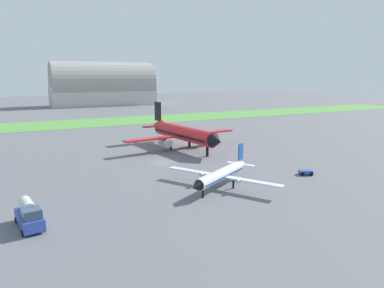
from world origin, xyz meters
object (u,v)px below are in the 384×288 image
object	(u,v)px
airplane_foreground_turboprop	(222,174)
baggage_cart_near_gate	(306,172)
fuel_truck_midfield	(29,215)
airplane_midfield_jet	(182,133)

from	to	relation	value
airplane_foreground_turboprop	baggage_cart_near_gate	bearing A→B (deg)	147.48
airplane_foreground_turboprop	baggage_cart_near_gate	world-z (taller)	airplane_foreground_turboprop
airplane_foreground_turboprop	baggage_cart_near_gate	xyz separation A→B (m)	(18.16, -0.86, -1.72)
airplane_foreground_turboprop	fuel_truck_midfield	size ratio (longest dim) A/B	2.78
baggage_cart_near_gate	fuel_truck_midfield	size ratio (longest dim) A/B	0.43
airplane_foreground_turboprop	fuel_truck_midfield	world-z (taller)	airplane_foreground_turboprop
airplane_midfield_jet	baggage_cart_near_gate	xyz separation A→B (m)	(10.18, -32.39, -3.49)
airplane_midfield_jet	airplane_foreground_turboprop	distance (m)	32.57
airplane_midfield_jet	baggage_cart_near_gate	size ratio (longest dim) A/B	10.89
airplane_midfield_jet	airplane_foreground_turboprop	bearing A→B (deg)	-21.45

